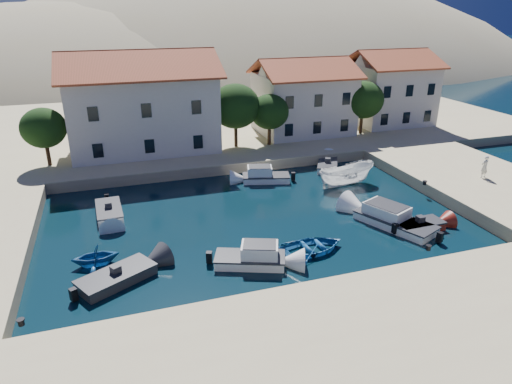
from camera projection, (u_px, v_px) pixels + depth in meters
ground at (311, 296)px, 24.81m from camera, size 400.00×400.00×0.00m
quay_south at (371, 365)px, 19.34m from camera, size 52.00×12.00×1.00m
quay_east at (480, 182)px, 39.33m from camera, size 11.00×20.00×1.00m
quay_north at (202, 124)px, 58.60m from camera, size 80.00×36.00×1.00m
hills at (207, 132)px, 148.31m from camera, size 254.00×176.00×99.00m
building_left at (142, 100)px, 45.44m from camera, size 14.70×9.45×9.70m
building_mid at (303, 95)px, 51.78m from camera, size 10.50×8.40×8.30m
building_right at (390, 86)px, 56.03m from camera, size 9.45×8.40×8.80m
trees at (250, 109)px, 46.65m from camera, size 37.30×5.30×6.45m
bollards at (327, 238)px, 28.58m from camera, size 29.36×9.56×0.30m
motorboat_grey_sw at (117, 277)px, 25.96m from camera, size 4.75×3.79×1.25m
cabin_cruiser_south at (250, 258)px, 27.63m from camera, size 4.61×3.21×1.60m
rowboat_south at (312, 251)px, 29.32m from camera, size 4.61×3.48×0.90m
motorboat_red_se at (419, 226)px, 32.02m from camera, size 3.51×1.65×1.25m
cabin_cruiser_east at (395, 220)px, 32.45m from camera, size 4.43×6.20×1.60m
boat_east at (346, 185)px, 40.10m from camera, size 5.61×2.58×2.10m
motorboat_white_ne at (327, 166)px, 44.10m from camera, size 3.46×4.31×1.25m
rowboat_west at (97, 264)px, 27.83m from camera, size 2.83×2.46×1.46m
motorboat_white_west at (109, 211)px, 34.28m from camera, size 1.97×4.16×1.25m
cabin_cruiser_north at (266, 176)px, 40.78m from camera, size 4.48×2.79×1.60m
pedestrian at (485, 167)px, 38.69m from camera, size 0.75×0.53×1.93m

